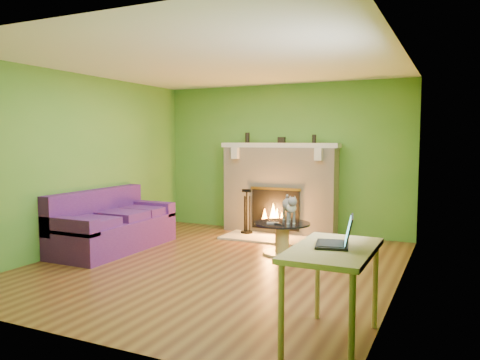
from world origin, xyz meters
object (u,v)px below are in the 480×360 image
object	(u,v)px
coffee_table	(282,236)
desk	(333,259)
sofa	(112,226)
cat	(289,208)

from	to	relation	value
coffee_table	desk	size ratio (longest dim) A/B	0.75
coffee_table	sofa	bearing A→B (deg)	-161.49
sofa	coffee_table	xyz separation A→B (m)	(2.42, 0.81, -0.08)
coffee_table	cat	xyz separation A→B (m)	(0.08, 0.05, 0.40)
coffee_table	cat	distance (m)	0.41
sofa	cat	world-z (taller)	sofa
sofa	cat	distance (m)	2.66
coffee_table	cat	bearing A→B (deg)	32.01
coffee_table	desk	xyz separation A→B (m)	(1.39, -2.64, 0.43)
sofa	desk	xyz separation A→B (m)	(3.81, -1.83, 0.35)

